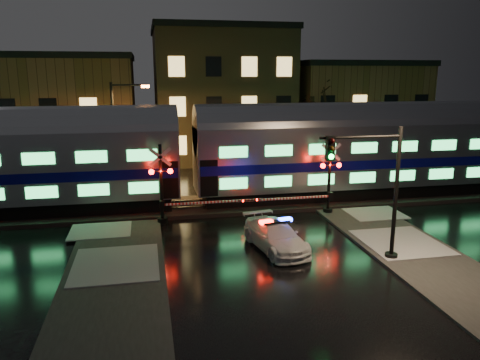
% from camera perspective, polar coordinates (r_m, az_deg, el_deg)
% --- Properties ---
extents(ground, '(120.00, 120.00, 0.00)m').
position_cam_1_polar(ground, '(23.77, 1.46, -6.49)').
color(ground, black).
rests_on(ground, ground).
extents(ballast, '(90.00, 4.20, 0.24)m').
position_cam_1_polar(ballast, '(28.40, -0.78, -2.97)').
color(ballast, black).
rests_on(ballast, ground).
extents(sidewalk_left, '(4.00, 20.00, 0.12)m').
position_cam_1_polar(sidewalk_left, '(17.75, -15.43, -13.81)').
color(sidewalk_left, '#2D2D2D').
rests_on(sidewalk_left, ground).
extents(sidewalk_right, '(4.00, 20.00, 0.12)m').
position_cam_1_polar(sidewalk_right, '(21.10, 23.11, -9.99)').
color(sidewalk_right, '#2D2D2D').
rests_on(sidewalk_right, ground).
extents(building_left, '(14.00, 10.00, 9.00)m').
position_cam_1_polar(building_left, '(44.70, -21.84, 7.66)').
color(building_left, brown).
rests_on(building_left, ground).
extents(building_mid, '(12.00, 11.00, 11.50)m').
position_cam_1_polar(building_mid, '(44.95, -2.43, 10.18)').
color(building_mid, brown).
rests_on(building_mid, ground).
extents(building_right, '(12.00, 10.00, 8.50)m').
position_cam_1_polar(building_right, '(48.34, 13.26, 8.27)').
color(building_right, brown).
rests_on(building_right, ground).
extents(train, '(51.00, 3.12, 5.92)m').
position_cam_1_polar(train, '(27.32, -6.55, 3.33)').
color(train, black).
rests_on(train, ballast).
extents(police_car, '(2.53, 4.66, 1.44)m').
position_cam_1_polar(police_car, '(21.54, 4.36, -6.80)').
color(police_car, white).
rests_on(police_car, ground).
extents(crossing_signal_right, '(5.99, 0.67, 4.24)m').
position_cam_1_polar(crossing_signal_right, '(26.74, 10.16, -0.56)').
color(crossing_signal_right, black).
rests_on(crossing_signal_right, ground).
extents(crossing_signal_left, '(6.08, 0.67, 4.30)m').
position_cam_1_polar(crossing_signal_left, '(24.95, -8.74, -1.42)').
color(crossing_signal_left, black).
rests_on(crossing_signal_left, ground).
extents(traffic_light, '(3.74, 0.69, 5.78)m').
position_cam_1_polar(traffic_light, '(20.17, 16.31, -1.46)').
color(traffic_light, black).
rests_on(traffic_light, ground).
extents(streetlight, '(2.45, 0.26, 7.34)m').
position_cam_1_polar(streetlight, '(31.12, -14.66, 5.74)').
color(streetlight, black).
rests_on(streetlight, ground).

